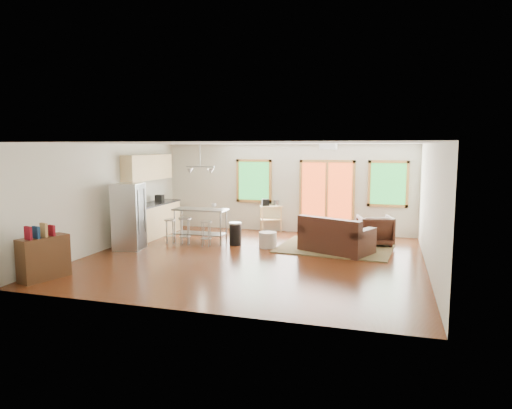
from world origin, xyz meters
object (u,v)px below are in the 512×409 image
(rug, at_px, (335,248))
(coffee_table, at_px, (341,231))
(loveseat, at_px, (335,238))
(armchair, at_px, (375,229))
(refrigerator, at_px, (129,216))
(ottoman, at_px, (318,235))
(island, at_px, (200,219))
(kitchen_cart, at_px, (270,209))

(rug, relative_size, coffee_table, 2.46)
(loveseat, bearing_deg, armchair, 75.94)
(loveseat, height_order, refrigerator, refrigerator)
(rug, xyz_separation_m, ottoman, (-0.51, 0.53, 0.21))
(armchair, distance_m, island, 4.55)
(refrigerator, bearing_deg, loveseat, 3.74)
(island, bearing_deg, coffee_table, 11.22)
(armchair, xyz_separation_m, ottoman, (-1.44, -0.14, -0.20))
(rug, height_order, island, island)
(loveseat, xyz_separation_m, ottoman, (-0.56, 0.99, -0.12))
(armchair, xyz_separation_m, kitchen_cart, (-3.07, 1.10, 0.25))
(refrigerator, relative_size, island, 1.15)
(rug, xyz_separation_m, armchair, (0.93, 0.67, 0.41))
(ottoman, distance_m, kitchen_cart, 2.10)
(loveseat, xyz_separation_m, kitchen_cart, (-2.19, 2.22, 0.33))
(armchair, xyz_separation_m, refrigerator, (-5.81, -2.18, 0.39))
(ottoman, bearing_deg, coffee_table, -9.10)
(armchair, relative_size, kitchen_cart, 0.86)
(loveseat, xyz_separation_m, island, (-3.57, 0.18, 0.27))
(loveseat, relative_size, kitchen_cart, 1.90)
(coffee_table, bearing_deg, refrigerator, -158.59)
(ottoman, xyz_separation_m, island, (-3.01, -0.81, 0.40))
(rug, distance_m, coffee_table, 0.56)
(coffee_table, relative_size, refrigerator, 0.68)
(ottoman, height_order, island, island)
(island, bearing_deg, ottoman, 15.05)
(coffee_table, bearing_deg, loveseat, -91.95)
(island, bearing_deg, kitchen_cart, 56.14)
(armchair, height_order, island, island)
(island, distance_m, kitchen_cart, 2.46)
(rug, height_order, kitchen_cart, kitchen_cart)
(coffee_table, height_order, kitchen_cart, kitchen_cart)
(loveseat, distance_m, kitchen_cart, 3.14)
(loveseat, height_order, island, island)
(kitchen_cart, bearing_deg, armchair, -19.71)
(rug, bearing_deg, kitchen_cart, 140.49)
(coffee_table, bearing_deg, ottoman, 170.90)
(kitchen_cart, bearing_deg, ottoman, -37.11)
(loveseat, bearing_deg, kitchen_cart, 158.52)
(refrigerator, bearing_deg, kitchen_cart, 41.80)
(rug, distance_m, island, 3.57)
(loveseat, bearing_deg, ottoman, 143.48)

